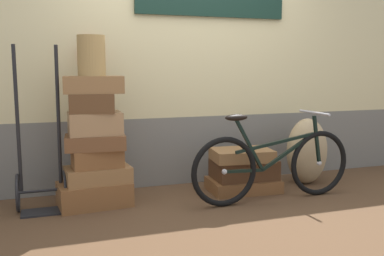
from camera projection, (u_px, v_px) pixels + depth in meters
The scene contains 16 objects.
ground at pixel (212, 206), 4.14m from camera, with size 10.18×5.20×0.06m, color #513823.
station_building at pixel (184, 69), 4.77m from camera, with size 8.18×0.74×2.46m.
suitcase_0 at pixel (95, 194), 4.05m from camera, with size 0.64×0.39×0.22m, color brown.
suitcase_1 at pixel (98, 174), 4.03m from camera, with size 0.57×0.36×0.14m, color olive.
suitcase_2 at pixel (97, 158), 4.00m from camera, with size 0.44×0.28×0.17m, color brown.
suitcase_3 at pixel (95, 142), 3.98m from camera, with size 0.53×0.33×0.13m, color brown.
suitcase_4 at pixel (95, 123), 3.98m from camera, with size 0.46×0.32×0.20m, color #9E754C.
suitcase_5 at pixel (91, 103), 3.91m from camera, with size 0.39×0.27×0.17m, color brown.
suitcase_6 at pixel (94, 85), 3.93m from camera, with size 0.52×0.31×0.15m, color olive.
suitcase_7 at pixel (243, 185), 4.54m from camera, with size 0.69×0.46×0.12m, color brown.
suitcase_8 at pixel (244, 169), 4.54m from camera, with size 0.63×0.42×0.20m, color #4C2D19.
suitcase_9 at pixel (242, 155), 4.46m from camera, with size 0.59×0.41×0.11m, color olive.
wicker_basket at pixel (91, 56), 3.87m from camera, with size 0.24×0.24×0.35m, color #A8844C.
luggage_trolley at pixel (41, 175), 3.90m from camera, with size 0.42×0.39×1.45m.
burlap_sack at pixel (307, 151), 4.80m from camera, with size 0.45×0.38×0.71m, color tan.
bicycle at pixel (273, 165), 4.17m from camera, with size 1.67×0.46×0.84m.
Camera 1 is at (-1.50, -3.72, 1.25)m, focal length 41.52 mm.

